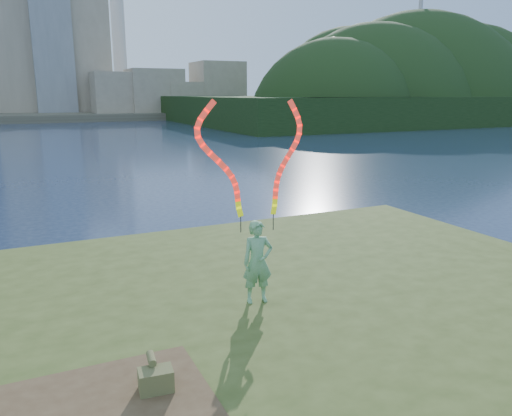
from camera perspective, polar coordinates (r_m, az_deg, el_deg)
ground at (r=9.76m, az=-7.76°, el=-14.54°), size 320.00×320.00×0.00m
grassy_knoll at (r=7.71m, az=-2.35°, el=-19.59°), size 20.00×18.00×0.80m
far_shore at (r=103.40m, az=-24.18°, el=9.72°), size 320.00×40.00×1.20m
wooded_hill at (r=92.36m, az=17.31°, el=9.73°), size 78.00×50.00×63.00m
woman_with_ribbons at (r=8.78m, az=0.17°, el=-1.88°), size 1.98×0.48×3.90m
canvas_bag at (r=6.78m, az=-11.41°, el=-18.61°), size 0.45×0.51×0.41m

